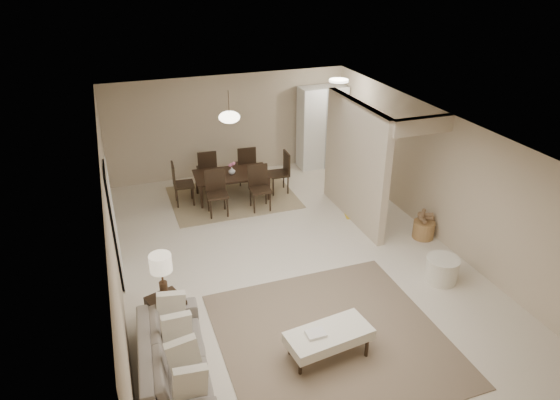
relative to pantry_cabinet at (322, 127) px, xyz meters
name	(u,v)px	position (x,y,z in m)	size (l,w,h in m)	color
floor	(293,263)	(-2.35, -4.15, -1.05)	(9.00, 9.00, 0.00)	beige
ceiling	(295,132)	(-2.35, -4.15, 1.45)	(9.00, 9.00, 0.00)	white
back_wall	(229,125)	(-2.35, 0.35, 0.20)	(6.00, 6.00, 0.00)	#C4AF94
left_wall	(112,231)	(-5.35, -4.15, 0.20)	(9.00, 9.00, 0.00)	#C4AF94
right_wall	(442,178)	(0.65, -4.15, 0.20)	(9.00, 9.00, 0.00)	#C4AF94
partition	(355,163)	(-0.55, -2.90, 0.20)	(0.15, 2.50, 2.50)	#C4AF94
doorway	(114,226)	(-5.32, -3.55, -0.03)	(0.04, 0.90, 2.04)	black
pantry_cabinet	(322,127)	(0.00, 0.00, 0.00)	(1.20, 0.55, 2.10)	white
flush_light	(339,80)	(-0.05, -0.95, 1.41)	(0.44, 0.44, 0.05)	white
living_rug	(332,338)	(-2.52, -6.18, -1.04)	(3.20, 3.20, 0.01)	brown
sofa	(174,359)	(-4.80, -6.18, -0.73)	(0.86, 2.20, 0.64)	slate
ottoman_bench	(329,336)	(-2.72, -6.48, -0.71)	(1.25, 0.69, 0.43)	beige
side_table	(167,313)	(-4.75, -5.14, -0.79)	(0.47, 0.47, 0.52)	black
table_lamp	(161,267)	(-4.75, -5.14, 0.03)	(0.32, 0.32, 0.76)	#462F1E
round_pouf	(442,270)	(-0.15, -5.50, -0.83)	(0.56, 0.56, 0.44)	beige
wicker_basket	(424,230)	(0.40, -4.15, -0.87)	(0.42, 0.42, 0.35)	brown
dining_rug	(233,197)	(-2.70, -1.14, -1.04)	(2.80, 2.10, 0.01)	#887554
dining_table	(233,186)	(-2.70, -1.14, -0.75)	(1.69, 0.94, 0.59)	black
dining_chairs	(232,178)	(-2.70, -1.14, -0.56)	(2.65, 1.97, 0.98)	black
vase	(232,171)	(-2.70, -1.14, -0.37)	(0.16, 0.16, 0.16)	white
yellow_mat	(363,213)	(-0.24, -2.84, -1.04)	(0.80, 0.49, 0.01)	gold
pendant_light	(229,117)	(-2.70, -1.14, 0.87)	(0.46, 0.46, 0.71)	#462F1E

